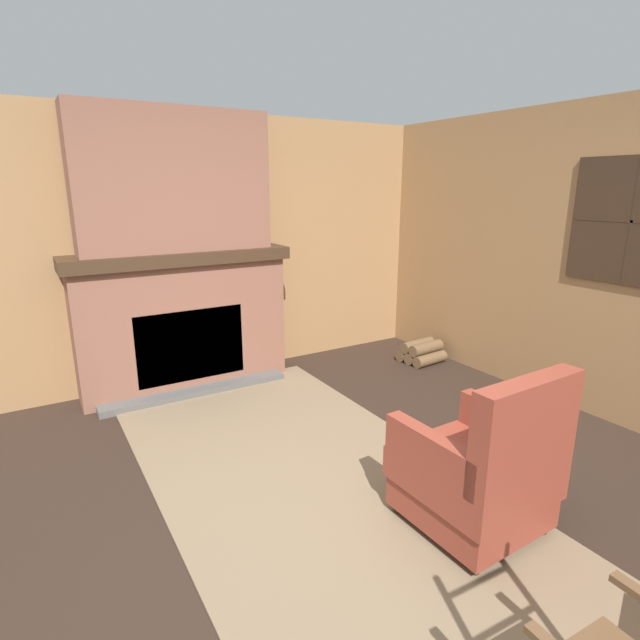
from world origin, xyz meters
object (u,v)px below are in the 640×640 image
Objects in this scene: oil_lamp_vase at (91,243)px; storage_case at (247,240)px; firewood_stack at (421,352)px; armchair at (479,472)px.

storage_case is at bearing 89.99° from oil_lamp_vase.
firewood_stack is 1.75× the size of storage_case.
armchair is 3.82× the size of storage_case.
oil_lamp_vase is (-2.88, -1.44, 1.03)m from armchair.
storage_case is at bearing -112.06° from firewood_stack.
storage_case is (-2.88, -0.08, 0.98)m from armchair.
armchair is 2.73m from firewood_stack.
armchair reaches higher than firewood_stack.
firewood_stack is at bearing 67.94° from storage_case.
oil_lamp_vase is at bearing -102.58° from firewood_stack.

